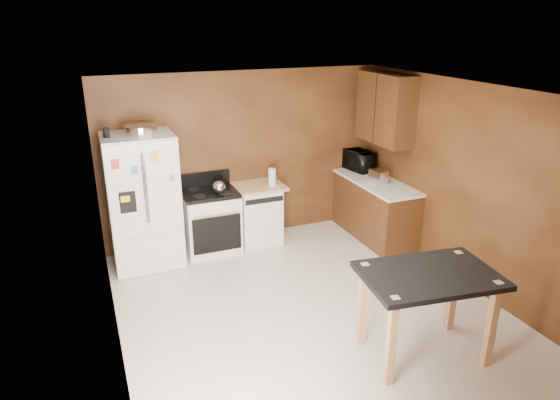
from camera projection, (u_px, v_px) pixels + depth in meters
floor at (308, 307)px, 5.85m from camera, size 4.50×4.50×0.00m
ceiling at (312, 91)px, 4.98m from camera, size 4.50×4.50×0.00m
wall_back at (245, 157)px, 7.37m from camera, size 4.20×0.00×4.20m
wall_front at (448, 316)px, 3.46m from camera, size 4.20×0.00×4.20m
wall_left at (107, 238)px, 4.67m from camera, size 0.00×4.50×4.50m
wall_right at (463, 185)px, 6.15m from camera, size 0.00×4.50×4.50m
roasting_pan at (141, 129)px, 6.34m from camera, size 0.42×0.42×0.11m
pen_cup at (106, 133)px, 6.11m from camera, size 0.08×0.08×0.12m
kettle at (219, 187)px, 6.87m from camera, size 0.18×0.18×0.18m
paper_towel at (272, 177)px, 7.22m from camera, size 0.12×0.12×0.25m
green_canister at (274, 179)px, 7.35m from camera, size 0.12×0.12×0.11m
toaster at (378, 176)px, 7.31m from camera, size 0.19×0.28×0.19m
microwave at (359, 161)px, 7.91m from camera, size 0.45×0.59×0.29m
refrigerator at (143, 201)px, 6.61m from camera, size 0.90×0.80×1.80m
gas_range at (211, 220)px, 7.13m from camera, size 0.76×0.68×1.10m
dishwasher at (257, 213)px, 7.41m from camera, size 0.78×0.63×0.89m
right_cabinets at (378, 179)px, 7.47m from camera, size 0.63×1.58×2.45m
island at (428, 286)px, 4.78m from camera, size 1.38×1.01×0.92m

